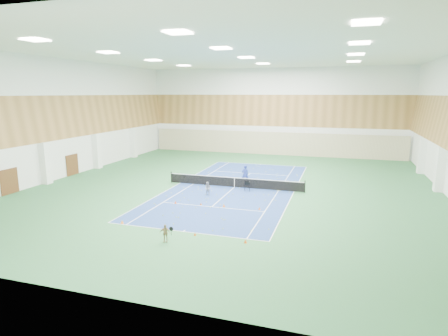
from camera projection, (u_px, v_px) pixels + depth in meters
The scene contains 22 objects.
ground at pixel (234, 187), 34.68m from camera, with size 40.00×40.00×0.00m, color #2B6539.
room_shell at pixel (235, 122), 33.50m from camera, with size 36.00×40.00×12.00m, color white, non-canonical shape.
wood_cladding at pixel (235, 100), 33.11m from camera, with size 36.00×40.00×8.00m, color #A0713B, non-canonical shape.
ceiling_light_grid at pixel (235, 54), 32.34m from camera, with size 21.40×25.40×0.06m, color white, non-canonical shape.
court_surface at pixel (234, 187), 34.68m from camera, with size 10.97×23.77×0.01m, color navy.
tennis_balls_scatter at pixel (234, 187), 34.67m from camera, with size 10.57×22.77×0.07m, color #BDCB22, non-canonical shape.
tennis_net at pixel (234, 182), 34.57m from camera, with size 12.80×0.10×1.10m, color black, non-canonical shape.
back_curtain at pixel (272, 143), 52.85m from camera, with size 35.40×0.16×3.20m, color #C6B793.
door_left_a at pixel (9, 181), 32.22m from camera, with size 0.08×1.80×2.20m, color #593319.
door_left_b at pixel (72, 165), 39.70m from camera, with size 0.08×1.80×2.20m, color #593319.
coach at pixel (245, 174), 35.90m from camera, with size 0.67×0.44×1.83m, color #213499.
child_court at pixel (208, 189), 31.89m from camera, with size 0.57×0.44×1.17m, color gray.
child_apron at pixel (165, 233), 21.87m from camera, with size 0.63×0.26×1.07m, color #9D845A.
ball_cart at pixel (247, 186), 33.27m from camera, with size 0.50×0.50×0.86m, color black, non-canonical shape.
cone_svc_a at pixel (176, 202), 29.55m from camera, with size 0.20×0.20×0.22m, color #FF4F0D.
cone_svc_b at pixel (201, 204), 29.19m from camera, with size 0.18×0.18×0.20m, color #DC590B.
cone_svc_c at pixel (224, 206), 28.64m from camera, with size 0.22×0.22×0.24m, color #F7600D.
cone_svc_d at pixel (259, 208), 28.00m from camera, with size 0.18×0.18×0.20m, color #FE5D0D.
cone_base_a at pixel (122, 222), 25.00m from camera, with size 0.22×0.22×0.24m, color orange.
cone_base_b at pixel (165, 229), 23.77m from camera, with size 0.21×0.21×0.24m, color #DB560B.
cone_base_c at pixel (195, 234), 22.93m from camera, with size 0.17×0.17×0.19m, color #E35B0B.
cone_base_d at pixel (246, 241), 21.78m from camera, with size 0.19×0.19×0.21m, color #F7550D.
Camera 1 is at (9.11, -32.41, 8.57)m, focal length 30.00 mm.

